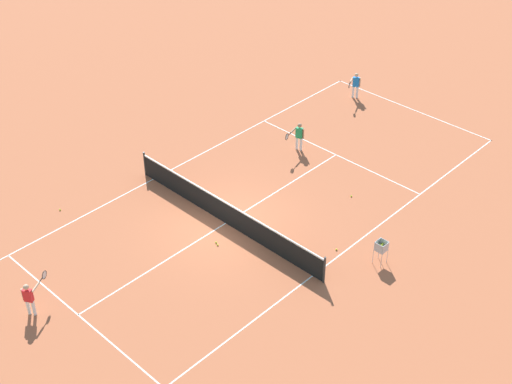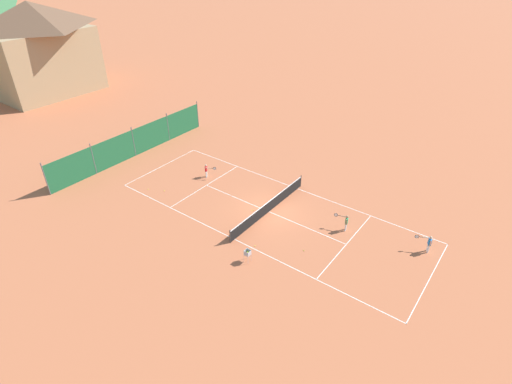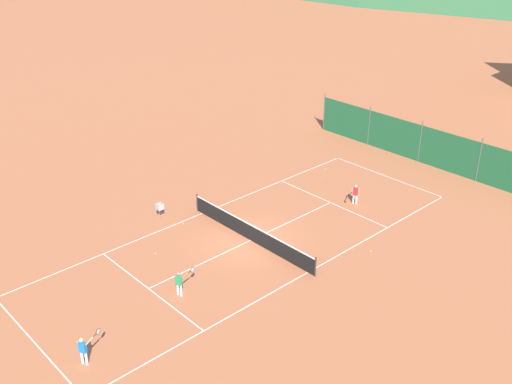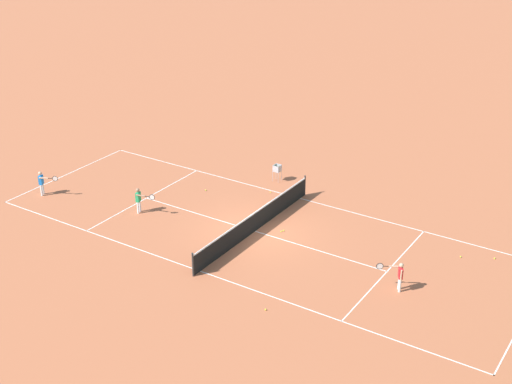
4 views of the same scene
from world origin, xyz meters
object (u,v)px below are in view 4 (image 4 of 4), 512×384
Objects in this scene: tennis_ball_far_corner at (495,258)px; tennis_ball_alley_right at (284,231)px; tennis_net at (255,221)px; tennis_ball_service_box at (270,192)px; tennis_ball_by_net_right at (266,310)px; player_far_service at (42,182)px; player_far_baseline at (139,199)px; tennis_ball_alley_left at (206,190)px; player_near_service at (399,275)px; tennis_ball_by_net_left at (461,257)px; ball_hopper at (277,169)px; tennis_ball_near_corner at (281,231)px.

tennis_ball_alley_right is at bearing -72.88° from tennis_ball_far_corner.
tennis_net reaches higher than tennis_ball_far_corner.
tennis_ball_by_net_right is at bearing 30.83° from tennis_ball_service_box.
tennis_net is 7.25× the size of player_far_service.
tennis_ball_service_box is (-5.24, 4.02, -0.70)m from player_far_baseline.
player_far_service reaches higher than tennis_ball_alley_right.
player_far_baseline is at bearing -17.31° from tennis_ball_alley_left.
player_near_service is 18.44× the size of tennis_ball_far_corner.
tennis_ball_far_corner is (-0.64, 1.24, 0.00)m from tennis_ball_by_net_left.
ball_hopper is (-2.55, -10.60, 0.63)m from tennis_ball_by_net_left.
player_far_service is 1.42× the size of ball_hopper.
tennis_ball_far_corner is at bearing 144.11° from tennis_ball_by_net_right.
tennis_ball_far_corner is 1.00× the size of tennis_ball_by_net_right.
tennis_ball_by_net_right is at bearing -31.91° from tennis_ball_by_net_left.
player_far_baseline reaches higher than tennis_ball_by_net_left.
tennis_ball_by_net_right is (7.75, -4.82, 0.00)m from tennis_ball_by_net_left.
player_far_baseline reaches higher than tennis_net.
tennis_ball_near_corner is at bearing 72.60° from tennis_ball_alley_left.
tennis_ball_service_box is at bearing -139.85° from tennis_ball_alley_right.
tennis_ball_alley_left and tennis_ball_alley_right have the same top height.
tennis_ball_far_corner is at bearing 87.63° from tennis_ball_service_box.
player_near_service is 6.50m from tennis_ball_alley_right.
player_far_service is 19.18× the size of tennis_ball_by_net_left.
tennis_ball_by_net_left is 9.13m from tennis_ball_by_net_right.
tennis_ball_by_net_left is at bearing -62.78° from tennis_ball_far_corner.
tennis_ball_service_box is at bearing -157.81° from tennis_net.
tennis_ball_alley_left is 0.07× the size of ball_hopper.
tennis_net reaches higher than tennis_ball_near_corner.
tennis_ball_near_corner is at bearing 104.39° from player_far_service.
player_far_baseline reaches higher than ball_hopper.
tennis_ball_service_box is 10.32m from tennis_ball_by_net_right.
tennis_ball_by_net_right is at bearing 48.22° from tennis_ball_alley_left.
tennis_ball_service_box is at bearing 118.52° from tennis_ball_alley_left.
tennis_ball_far_corner and tennis_ball_by_net_right have the same top height.
player_near_service is at bearing 81.66° from tennis_net.
tennis_ball_by_net_left is 1.00× the size of tennis_ball_alley_left.
tennis_ball_near_corner is at bearing 118.69° from tennis_net.
tennis_ball_by_net_left is at bearing 76.45° from ball_hopper.
tennis_net is 5.02m from tennis_ball_alley_left.
tennis_ball_service_box is 1.00× the size of tennis_ball_alley_left.
tennis_ball_alley_left is at bearing 126.41° from player_far_service.
tennis_ball_by_net_right is (8.39, -6.07, 0.00)m from tennis_ball_far_corner.
tennis_net is 10.36m from tennis_ball_far_corner.
player_far_baseline reaches higher than tennis_ball_service_box.
player_far_service is 19.18× the size of tennis_ball_service_box.
tennis_net is 6.25m from tennis_ball_by_net_right.
tennis_ball_far_corner is 10.35m from tennis_ball_by_net_right.
tennis_ball_by_net_left is (-2.74, 8.54, -0.47)m from tennis_net.
player_far_service is 12.47m from tennis_ball_alley_right.
tennis_ball_far_corner is at bearing 109.05° from tennis_net.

